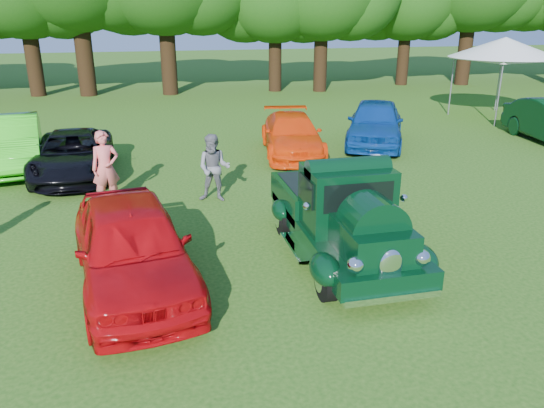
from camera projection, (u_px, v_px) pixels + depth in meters
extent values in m
plane|color=#204D12|center=(282.00, 280.00, 9.65)|extent=(120.00, 120.00, 0.00)
cylinder|color=black|center=(326.00, 279.00, 8.87)|extent=(0.22, 0.75, 0.75)
cylinder|color=black|center=(418.00, 269.00, 9.23)|extent=(0.22, 0.75, 0.75)
cylinder|color=black|center=(283.00, 218.00, 11.51)|extent=(0.22, 0.75, 0.75)
cylinder|color=black|center=(356.00, 211.00, 11.88)|extent=(0.22, 0.75, 0.75)
cube|color=black|center=(342.00, 232.00, 10.39)|extent=(1.74, 4.56, 0.34)
cube|color=black|center=(372.00, 241.00, 9.00)|extent=(1.12, 1.47, 0.63)
cube|color=black|center=(347.00, 198.00, 10.01)|extent=(1.58, 1.17, 1.22)
cube|color=black|center=(358.00, 197.00, 9.43)|extent=(1.32, 0.06, 0.53)
cube|color=black|center=(321.00, 196.00, 11.56)|extent=(1.74, 2.08, 0.59)
cube|color=black|center=(321.00, 183.00, 11.47)|extent=(1.50, 1.83, 0.05)
ellipsoid|color=black|center=(325.00, 269.00, 8.80)|extent=(0.50, 0.87, 0.50)
ellipsoid|color=black|center=(421.00, 259.00, 9.17)|extent=(0.50, 0.87, 0.50)
ellipsoid|color=black|center=(281.00, 210.00, 11.44)|extent=(0.39, 0.73, 0.43)
ellipsoid|color=black|center=(359.00, 204.00, 11.83)|extent=(0.39, 0.73, 0.43)
ellipsoid|color=white|center=(391.00, 267.00, 8.35)|extent=(0.41, 0.13, 0.60)
sphere|color=white|center=(355.00, 265.00, 8.27)|extent=(0.28, 0.28, 0.28)
sphere|color=white|center=(422.00, 258.00, 8.51)|extent=(0.28, 0.28, 0.28)
cube|color=white|center=(393.00, 298.00, 8.37)|extent=(1.64, 0.11, 0.11)
cube|color=white|center=(306.00, 198.00, 12.66)|extent=(1.64, 0.11, 0.11)
imported|color=#AE070B|center=(132.00, 246.00, 9.16)|extent=(2.49, 4.83, 1.57)
imported|color=#30CE1B|center=(11.00, 143.00, 16.25)|extent=(2.42, 5.01, 1.58)
imported|color=black|center=(73.00, 154.00, 15.52)|extent=(2.22, 4.69, 1.29)
imported|color=#F33D08|center=(292.00, 135.00, 17.87)|extent=(2.52, 4.81, 1.33)
imported|color=navy|center=(375.00, 123.00, 19.10)|extent=(3.76, 5.09, 1.61)
imported|color=#EA6160|center=(106.00, 168.00, 13.17)|extent=(0.76, 0.59, 1.86)
imported|color=slate|center=(214.00, 168.00, 13.38)|extent=(1.01, 0.89, 1.74)
cube|color=silver|center=(503.00, 58.00, 23.41)|extent=(3.72, 3.72, 0.13)
cone|color=silver|center=(505.00, 47.00, 23.24)|extent=(5.45, 5.45, 0.86)
cylinder|color=slate|center=(499.00, 95.00, 22.08)|extent=(0.06, 0.06, 2.57)
cylinder|color=slate|center=(451.00, 87.00, 24.58)|extent=(0.06, 0.06, 2.57)
cylinder|color=slate|center=(498.00, 84.00, 25.65)|extent=(0.06, 0.06, 2.57)
cylinder|color=black|center=(33.00, 58.00, 29.77)|extent=(0.85, 0.85, 4.25)
cylinder|color=black|center=(84.00, 53.00, 29.79)|extent=(0.95, 0.95, 4.75)
cylinder|color=black|center=(168.00, 55.00, 30.30)|extent=(0.89, 0.89, 4.46)
cylinder|color=black|center=(275.00, 59.00, 31.70)|extent=(0.76, 0.76, 3.82)
cylinder|color=black|center=(321.00, 57.00, 31.59)|extent=(0.79, 0.79, 3.97)
cylinder|color=black|center=(403.00, 55.00, 34.46)|extent=(0.76, 0.76, 3.80)
cylinder|color=black|center=(465.00, 49.00, 34.39)|extent=(0.90, 0.90, 4.50)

